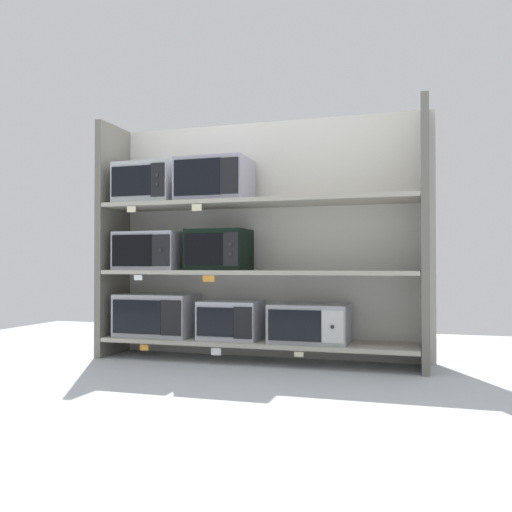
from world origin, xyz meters
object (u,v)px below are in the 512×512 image
object	(u,v)px
microwave_0	(157,315)
microwave_3	(152,251)
microwave_6	(215,181)
microwave_4	(219,250)
microwave_5	(150,184)
microwave_2	(310,323)
microwave_1	(231,320)

from	to	relation	value
microwave_0	microwave_3	xyz separation A→B (m)	(-0.04, -0.00, 0.48)
microwave_6	microwave_4	bearing A→B (deg)	0.38
microwave_4	microwave_5	world-z (taller)	microwave_5
microwave_2	microwave_4	size ratio (longest dim) A/B	1.26
microwave_1	microwave_5	xyz separation A→B (m)	(-0.65, -0.00, 1.00)
microwave_2	microwave_3	world-z (taller)	microwave_3
microwave_1	microwave_3	bearing A→B (deg)	-179.97
microwave_4	microwave_6	xyz separation A→B (m)	(-0.03, -0.00, 0.50)
microwave_4	microwave_1	bearing A→B (deg)	0.08
microwave_1	microwave_3	world-z (taller)	microwave_3
microwave_5	microwave_1	bearing A→B (deg)	0.00
microwave_3	microwave_4	xyz separation A→B (m)	(0.53, 0.00, 0.01)
microwave_0	microwave_6	world-z (taller)	microwave_6
microwave_4	microwave_6	world-z (taller)	microwave_6
microwave_1	microwave_6	size ratio (longest dim) A/B	0.84
microwave_3	microwave_5	world-z (taller)	microwave_5
microwave_0	microwave_5	size ratio (longest dim) A/B	1.28
microwave_4	microwave_6	bearing A→B (deg)	-179.62
microwave_1	microwave_2	distance (m)	0.57
microwave_5	microwave_6	xyz separation A→B (m)	(0.52, -0.00, 0.01)
microwave_3	microwave_6	bearing A→B (deg)	-0.00
microwave_0	microwave_6	xyz separation A→B (m)	(0.46, -0.00, 0.98)
microwave_2	microwave_0	bearing A→B (deg)	180.00
microwave_0	microwave_2	world-z (taller)	microwave_0
microwave_2	microwave_4	world-z (taller)	microwave_4
microwave_0	microwave_1	distance (m)	0.59
microwave_3	microwave_5	distance (m)	0.50
microwave_6	microwave_1	bearing A→B (deg)	0.15
microwave_2	microwave_4	xyz separation A→B (m)	(-0.66, 0.00, 0.51)
microwave_0	microwave_6	distance (m)	1.08
microwave_1	microwave_4	xyz separation A→B (m)	(-0.10, -0.00, 0.50)
microwave_5	microwave_4	bearing A→B (deg)	-0.01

